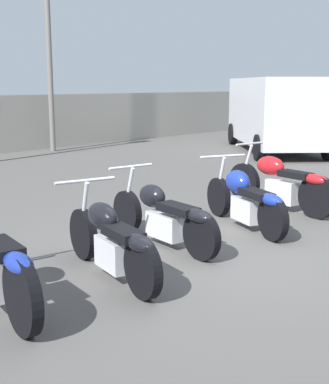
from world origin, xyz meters
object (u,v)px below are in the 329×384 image
(motorcycle_slot_3, at_px, (245,199))
(motorcycle_slot_1, at_px, (112,240))
(motorcycle_slot_4, at_px, (280,183))
(motorcycle_slot_2, at_px, (164,216))
(parked_van, at_px, (276,111))

(motorcycle_slot_3, bearing_deg, motorcycle_slot_1, -152.75)
(motorcycle_slot_4, bearing_deg, motorcycle_slot_2, -170.24)
(motorcycle_slot_2, xyz_separation_m, motorcycle_slot_4, (2.72, -0.01, 0.06))
(motorcycle_slot_1, xyz_separation_m, motorcycle_slot_3, (2.61, 0.14, 0.01))
(motorcycle_slot_3, relative_size, parked_van, 0.38)
(motorcycle_slot_2, distance_m, parked_van, 10.23)
(motorcycle_slot_1, bearing_deg, parked_van, 38.26)
(motorcycle_slot_2, distance_m, motorcycle_slot_3, 1.42)
(parked_van, bearing_deg, motorcycle_slot_3, -107.11)
(motorcycle_slot_2, xyz_separation_m, parked_van, (9.31, 4.16, 0.83))
(motorcycle_slot_3, bearing_deg, motorcycle_slot_2, -165.84)
(motorcycle_slot_4, relative_size, parked_van, 0.43)
(motorcycle_slot_3, relative_size, motorcycle_slot_4, 0.88)
(motorcycle_slot_2, distance_m, motorcycle_slot_4, 2.72)
(motorcycle_slot_1, distance_m, parked_van, 11.49)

